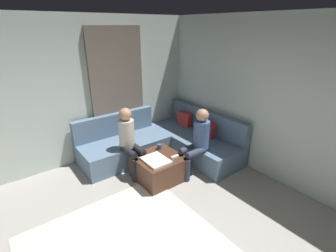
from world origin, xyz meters
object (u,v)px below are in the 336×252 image
object	(u,v)px
game_remote	(175,156)
person_on_couch_side	(130,139)
coffee_mug	(159,147)
person_on_couch_back	(197,140)
sectional_couch	(164,142)
ottoman	(158,167)

from	to	relation	value
game_remote	person_on_couch_side	distance (m)	0.85
coffee_mug	person_on_couch_back	size ratio (longest dim) A/B	0.08
game_remote	person_on_couch_back	distance (m)	0.49
coffee_mug	person_on_couch_back	world-z (taller)	person_on_couch_back
coffee_mug	person_on_couch_side	size ratio (longest dim) A/B	0.08
person_on_couch_side	person_on_couch_back	bearing A→B (deg)	141.18
sectional_couch	person_on_couch_side	bearing A→B (deg)	-80.28
ottoman	game_remote	distance (m)	0.36
coffee_mug	person_on_couch_back	bearing A→B (deg)	43.40
ottoman	coffee_mug	size ratio (longest dim) A/B	8.00
sectional_couch	coffee_mug	bearing A→B (deg)	-45.50
coffee_mug	game_remote	xyz separation A→B (m)	(0.40, 0.04, -0.04)
game_remote	person_on_couch_side	xyz separation A→B (m)	(-0.65, -0.50, 0.23)
ottoman	game_remote	xyz separation A→B (m)	(0.18, 0.22, 0.22)
ottoman	person_on_couch_back	distance (m)	0.83
coffee_mug	person_on_couch_side	xyz separation A→B (m)	(-0.25, -0.46, 0.19)
sectional_couch	ottoman	distance (m)	0.86
person_on_couch_back	game_remote	bearing A→B (deg)	78.27
person_on_couch_back	coffee_mug	bearing A→B (deg)	43.40
sectional_couch	ottoman	world-z (taller)	sectional_couch
ottoman	person_on_couch_side	world-z (taller)	person_on_couch_side
game_remote	person_on_couch_back	world-z (taller)	person_on_couch_back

